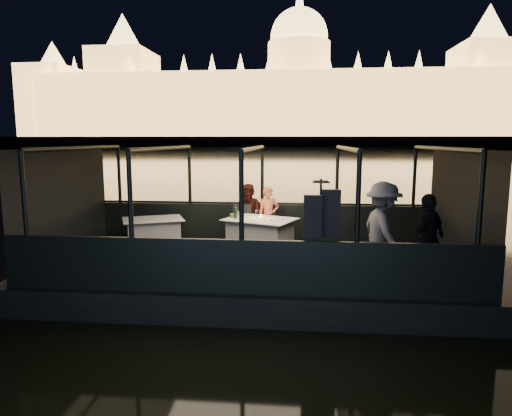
# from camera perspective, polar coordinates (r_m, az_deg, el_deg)

# --- Properties ---
(river_water) EXTENTS (500.00, 500.00, 0.00)m
(river_water) POSITION_cam_1_polar(r_m,az_deg,el_deg) (89.08, 4.91, 6.60)
(river_water) COLOR black
(river_water) RESTS_ON ground
(boat_hull) EXTENTS (8.60, 4.40, 1.00)m
(boat_hull) POSITION_cam_1_polar(r_m,az_deg,el_deg) (9.54, -0.23, -9.60)
(boat_hull) COLOR black
(boat_hull) RESTS_ON river_water
(boat_deck) EXTENTS (8.00, 4.00, 0.04)m
(boat_deck) POSITION_cam_1_polar(r_m,az_deg,el_deg) (9.40, -0.23, -6.82)
(boat_deck) COLOR black
(boat_deck) RESTS_ON boat_hull
(gunwale_port) EXTENTS (8.00, 0.08, 0.90)m
(gunwale_port) POSITION_cam_1_polar(r_m,az_deg,el_deg) (11.24, 0.78, -1.82)
(gunwale_port) COLOR black
(gunwale_port) RESTS_ON boat_deck
(gunwale_starboard) EXTENTS (8.00, 0.08, 0.90)m
(gunwale_starboard) POSITION_cam_1_polar(r_m,az_deg,el_deg) (7.36, -1.79, -7.40)
(gunwale_starboard) COLOR black
(gunwale_starboard) RESTS_ON boat_deck
(cabin_glass_port) EXTENTS (8.00, 0.02, 1.40)m
(cabin_glass_port) POSITION_cam_1_polar(r_m,az_deg,el_deg) (11.09, 0.79, 4.04)
(cabin_glass_port) COLOR #99B2B2
(cabin_glass_port) RESTS_ON gunwale_port
(cabin_glass_starboard) EXTENTS (8.00, 0.02, 1.40)m
(cabin_glass_starboard) POSITION_cam_1_polar(r_m,az_deg,el_deg) (7.13, -1.83, 1.52)
(cabin_glass_starboard) COLOR #99B2B2
(cabin_glass_starboard) RESTS_ON gunwale_starboard
(cabin_roof_glass) EXTENTS (8.00, 4.00, 0.02)m
(cabin_roof_glass) POSITION_cam_1_polar(r_m,az_deg,el_deg) (9.07, -0.24, 7.46)
(cabin_roof_glass) COLOR #99B2B2
(cabin_roof_glass) RESTS_ON boat_deck
(end_wall_fore) EXTENTS (0.02, 4.00, 2.30)m
(end_wall_fore) POSITION_cam_1_polar(r_m,az_deg,el_deg) (10.35, -22.85, 0.53)
(end_wall_fore) COLOR black
(end_wall_fore) RESTS_ON boat_deck
(end_wall_aft) EXTENTS (0.02, 4.00, 2.30)m
(end_wall_aft) POSITION_cam_1_polar(r_m,az_deg,el_deg) (9.63, 24.17, -0.10)
(end_wall_aft) COLOR black
(end_wall_aft) RESTS_ON boat_deck
(canopy_ribs) EXTENTS (8.00, 4.00, 2.30)m
(canopy_ribs) POSITION_cam_1_polar(r_m,az_deg,el_deg) (9.16, -0.24, 0.25)
(canopy_ribs) COLOR black
(canopy_ribs) RESTS_ON boat_deck
(embankment) EXTENTS (400.00, 140.00, 6.00)m
(embankment) POSITION_cam_1_polar(r_m,az_deg,el_deg) (219.03, 5.28, 8.00)
(embankment) COLOR #423D33
(embankment) RESTS_ON ground
(parliament_building) EXTENTS (220.00, 32.00, 60.00)m
(parliament_building) POSITION_cam_1_polar(r_m,az_deg,el_deg) (185.86, 5.35, 16.56)
(parliament_building) COLOR #F2D18C
(parliament_building) RESTS_ON embankment
(dining_table_central) EXTENTS (1.74, 1.53, 0.77)m
(dining_table_central) POSITION_cam_1_polar(r_m,az_deg,el_deg) (9.99, 0.52, -3.52)
(dining_table_central) COLOR silver
(dining_table_central) RESTS_ON boat_deck
(dining_table_aft) EXTENTS (1.59, 1.40, 0.70)m
(dining_table_aft) POSITION_cam_1_polar(r_m,az_deg,el_deg) (10.65, -12.70, -2.97)
(dining_table_aft) COLOR white
(dining_table_aft) RESTS_ON boat_deck
(chair_port_left) EXTENTS (0.51, 0.51, 0.96)m
(chair_port_left) POSITION_cam_1_polar(r_m,az_deg,el_deg) (10.57, -1.87, -2.49)
(chair_port_left) COLOR black
(chair_port_left) RESTS_ON boat_deck
(chair_port_right) EXTENTS (0.50, 0.50, 0.85)m
(chair_port_right) POSITION_cam_1_polar(r_m,az_deg,el_deg) (10.62, 1.45, -2.44)
(chair_port_right) COLOR black
(chair_port_right) RESTS_ON boat_deck
(coat_stand) EXTENTS (0.54, 0.44, 1.86)m
(coat_stand) POSITION_cam_1_polar(r_m,az_deg,el_deg) (7.45, 7.98, -3.73)
(coat_stand) COLOR black
(coat_stand) RESTS_ON boat_deck
(person_woman_coral) EXTENTS (0.56, 0.44, 1.38)m
(person_woman_coral) POSITION_cam_1_polar(r_m,az_deg,el_deg) (10.72, 1.57, -0.70)
(person_woman_coral) COLOR #EC7856
(person_woman_coral) RESTS_ON boat_deck
(person_man_maroon) EXTENTS (0.84, 0.76, 1.43)m
(person_man_maroon) POSITION_cam_1_polar(r_m,az_deg,el_deg) (10.88, -0.85, -0.56)
(person_man_maroon) COLOR #3D1411
(person_man_maroon) RESTS_ON boat_deck
(passenger_stripe) EXTENTS (0.90, 1.26, 1.77)m
(passenger_stripe) POSITION_cam_1_polar(r_m,az_deg,el_deg) (8.25, 15.54, -3.11)
(passenger_stripe) COLOR silver
(passenger_stripe) RESTS_ON boat_deck
(passenger_dark) EXTENTS (0.93, 0.93, 1.57)m
(passenger_dark) POSITION_cam_1_polar(r_m,az_deg,el_deg) (8.42, 20.70, -3.12)
(passenger_dark) COLOR black
(passenger_dark) RESTS_ON boat_deck
(wine_bottle) EXTENTS (0.07, 0.07, 0.31)m
(wine_bottle) POSITION_cam_1_polar(r_m,az_deg,el_deg) (9.93, -2.58, -0.49)
(wine_bottle) COLOR #13351C
(wine_bottle) RESTS_ON dining_table_central
(bread_basket) EXTENTS (0.20, 0.20, 0.08)m
(bread_basket) POSITION_cam_1_polar(r_m,az_deg,el_deg) (10.13, -2.77, -0.94)
(bread_basket) COLOR brown
(bread_basket) RESTS_ON dining_table_central
(amber_candle) EXTENTS (0.07, 0.07, 0.08)m
(amber_candle) POSITION_cam_1_polar(r_m,az_deg,el_deg) (10.04, 0.62, -1.02)
(amber_candle) COLOR gold
(amber_candle) RESTS_ON dining_table_central
(plate_near) EXTENTS (0.22, 0.22, 0.01)m
(plate_near) POSITION_cam_1_polar(r_m,az_deg,el_deg) (9.74, 2.37, -1.51)
(plate_near) COLOR white
(plate_near) RESTS_ON dining_table_central
(plate_far) EXTENTS (0.29, 0.29, 0.02)m
(plate_far) POSITION_cam_1_polar(r_m,az_deg,el_deg) (10.27, -1.05, -0.98)
(plate_far) COLOR white
(plate_far) RESTS_ON dining_table_central
(wine_glass_white) EXTENTS (0.07, 0.07, 0.19)m
(wine_glass_white) POSITION_cam_1_polar(r_m,az_deg,el_deg) (9.79, -2.22, -0.94)
(wine_glass_white) COLOR silver
(wine_glass_white) RESTS_ON dining_table_central
(wine_glass_red) EXTENTS (0.09, 0.09, 0.21)m
(wine_glass_red) POSITION_cam_1_polar(r_m,az_deg,el_deg) (10.22, 1.62, -0.54)
(wine_glass_red) COLOR silver
(wine_glass_red) RESTS_ON dining_table_central
(wine_glass_empty) EXTENTS (0.09, 0.09, 0.21)m
(wine_glass_empty) POSITION_cam_1_polar(r_m,az_deg,el_deg) (9.75, 0.03, -0.98)
(wine_glass_empty) COLOR silver
(wine_glass_empty) RESTS_ON dining_table_central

